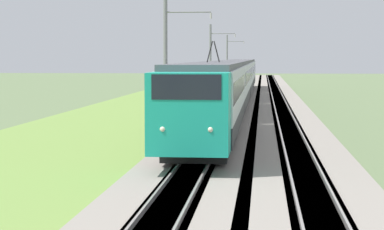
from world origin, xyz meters
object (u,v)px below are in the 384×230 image
passenger_train (234,79)px  catenary_mast_far (211,62)px  catenary_mast_mid (167,65)px  catenary_mast_distant (227,60)px

passenger_train → catenary_mast_far: (8.36, 2.55, 1.49)m
catenary_mast_mid → catenary_mast_distant: (67.63, -0.00, -0.05)m
catenary_mast_mid → catenary_mast_far: bearing=-0.0°
catenary_mast_far → catenary_mast_distant: bearing=-0.0°
catenary_mast_mid → catenary_mast_far: size_ratio=1.01×
catenary_mast_mid → catenary_mast_distant: size_ratio=1.01×
catenary_mast_far → catenary_mast_distant: size_ratio=1.00×
catenary_mast_distant → catenary_mast_mid: bearing=180.0°
catenary_mast_mid → catenary_mast_far: catenary_mast_mid is taller
passenger_train → catenary_mast_distant: 42.28m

